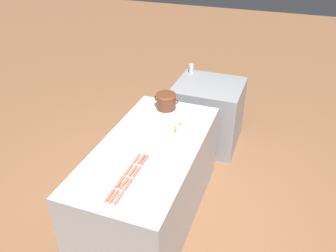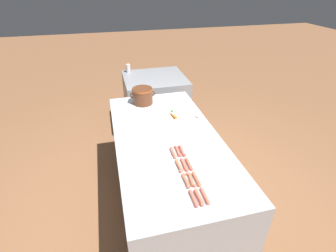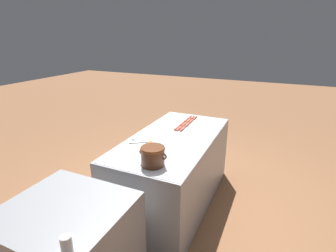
{
  "view_description": "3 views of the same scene",
  "coord_description": "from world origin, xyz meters",
  "px_view_note": "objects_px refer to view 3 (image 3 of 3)",
  "views": [
    {
      "loc": [
        1.11,
        -2.49,
        2.81
      ],
      "look_at": [
        0.11,
        0.23,
        1.02
      ],
      "focal_mm": 36.54,
      "sensor_mm": 36.0,
      "label": 1
    },
    {
      "loc": [
        -0.46,
        -1.85,
        2.19
      ],
      "look_at": [
        0.0,
        -0.0,
        1.03
      ],
      "focal_mm": 26.83,
      "sensor_mm": 36.0,
      "label": 2
    },
    {
      "loc": [
        -1.12,
        2.66,
        2.08
      ],
      "look_at": [
        0.1,
        -0.05,
        1.02
      ],
      "focal_mm": 27.3,
      "sensor_mm": 36.0,
      "label": 3
    }
  ],
  "objects_px": {
    "hot_dog_4": "(192,118)",
    "hot_dog_5": "(188,121)",
    "hot_dog_8": "(190,117)",
    "hot_dog_9": "(186,120)",
    "hot_dog_1": "(191,121)",
    "hot_dog_6": "(184,124)",
    "carrot": "(148,145)",
    "serving_spoon": "(135,140)",
    "hot_dog_7": "(179,129)",
    "soda_can": "(67,245)",
    "hot_dog_3": "(183,129)",
    "hot_dog_11": "(177,128)",
    "hot_dog_0": "(195,118)",
    "hot_dog_10": "(181,124)",
    "bean_pot": "(153,155)",
    "hot_dog_2": "(187,125)"
  },
  "relations": [
    {
      "from": "hot_dog_4",
      "to": "hot_dog_5",
      "type": "height_order",
      "value": "same"
    },
    {
      "from": "hot_dog_8",
      "to": "hot_dog_9",
      "type": "height_order",
      "value": "same"
    },
    {
      "from": "hot_dog_1",
      "to": "hot_dog_8",
      "type": "height_order",
      "value": "same"
    },
    {
      "from": "hot_dog_5",
      "to": "hot_dog_6",
      "type": "bearing_deg",
      "value": 89.81
    },
    {
      "from": "hot_dog_1",
      "to": "hot_dog_6",
      "type": "bearing_deg",
      "value": 76.61
    },
    {
      "from": "hot_dog_1",
      "to": "carrot",
      "type": "relative_size",
      "value": 0.85
    },
    {
      "from": "hot_dog_8",
      "to": "serving_spoon",
      "type": "distance_m",
      "value": 1.11
    },
    {
      "from": "hot_dog_7",
      "to": "soda_can",
      "type": "relative_size",
      "value": 1.23
    },
    {
      "from": "hot_dog_5",
      "to": "soda_can",
      "type": "distance_m",
      "value": 2.48
    },
    {
      "from": "hot_dog_8",
      "to": "hot_dog_9",
      "type": "bearing_deg",
      "value": 89.94
    },
    {
      "from": "hot_dog_3",
      "to": "hot_dog_11",
      "type": "bearing_deg",
      "value": 4.74
    },
    {
      "from": "hot_dog_7",
      "to": "hot_dog_9",
      "type": "distance_m",
      "value": 0.35
    },
    {
      "from": "hot_dog_11",
      "to": "soda_can",
      "type": "relative_size",
      "value": 1.23
    },
    {
      "from": "hot_dog_0",
      "to": "soda_can",
      "type": "relative_size",
      "value": 1.23
    },
    {
      "from": "hot_dog_1",
      "to": "carrot",
      "type": "height_order",
      "value": "carrot"
    },
    {
      "from": "serving_spoon",
      "to": "carrot",
      "type": "distance_m",
      "value": 0.23
    },
    {
      "from": "hot_dog_10",
      "to": "hot_dog_7",
      "type": "bearing_deg",
      "value": 101.85
    },
    {
      "from": "hot_dog_0",
      "to": "bean_pot",
      "type": "height_order",
      "value": "bean_pot"
    },
    {
      "from": "hot_dog_5",
      "to": "hot_dog_1",
      "type": "bearing_deg",
      "value": -177.96
    },
    {
      "from": "serving_spoon",
      "to": "hot_dog_9",
      "type": "bearing_deg",
      "value": -107.99
    },
    {
      "from": "hot_dog_4",
      "to": "carrot",
      "type": "xyz_separation_m",
      "value": [
        0.12,
        1.15,
        0.0
      ]
    },
    {
      "from": "hot_dog_3",
      "to": "hot_dog_11",
      "type": "distance_m",
      "value": 0.08
    },
    {
      "from": "hot_dog_11",
      "to": "bean_pot",
      "type": "height_order",
      "value": "bean_pot"
    },
    {
      "from": "hot_dog_10",
      "to": "carrot",
      "type": "bearing_deg",
      "value": 84.33
    },
    {
      "from": "hot_dog_3",
      "to": "carrot",
      "type": "relative_size",
      "value": 0.85
    },
    {
      "from": "hot_dog_4",
      "to": "bean_pot",
      "type": "xyz_separation_m",
      "value": [
        -0.13,
        1.51,
        0.09
      ]
    },
    {
      "from": "hot_dog_8",
      "to": "hot_dog_0",
      "type": "bearing_deg",
      "value": -179.21
    },
    {
      "from": "hot_dog_6",
      "to": "hot_dog_8",
      "type": "distance_m",
      "value": 0.34
    },
    {
      "from": "hot_dog_6",
      "to": "hot_dog_9",
      "type": "bearing_deg",
      "value": -77.2
    },
    {
      "from": "hot_dog_0",
      "to": "hot_dog_7",
      "type": "height_order",
      "value": "same"
    },
    {
      "from": "hot_dog_0",
      "to": "hot_dog_10",
      "type": "height_order",
      "value": "same"
    },
    {
      "from": "hot_dog_6",
      "to": "hot_dog_10",
      "type": "distance_m",
      "value": 0.04
    },
    {
      "from": "hot_dog_8",
      "to": "hot_dog_11",
      "type": "distance_m",
      "value": 0.51
    },
    {
      "from": "hot_dog_2",
      "to": "serving_spoon",
      "type": "distance_m",
      "value": 0.83
    },
    {
      "from": "hot_dog_3",
      "to": "serving_spoon",
      "type": "xyz_separation_m",
      "value": [
        0.38,
        0.56,
        -0.01
      ]
    },
    {
      "from": "hot_dog_2",
      "to": "hot_dog_10",
      "type": "xyz_separation_m",
      "value": [
        0.08,
        -0.0,
        0.0
      ]
    },
    {
      "from": "hot_dog_4",
      "to": "hot_dog_8",
      "type": "height_order",
      "value": "same"
    },
    {
      "from": "hot_dog_7",
      "to": "hot_dog_2",
      "type": "bearing_deg",
      "value": -103.82
    },
    {
      "from": "hot_dog_6",
      "to": "soda_can",
      "type": "bearing_deg",
      "value": 94.21
    },
    {
      "from": "hot_dog_11",
      "to": "carrot",
      "type": "relative_size",
      "value": 0.85
    },
    {
      "from": "hot_dog_10",
      "to": "serving_spoon",
      "type": "xyz_separation_m",
      "value": [
        0.29,
        0.73,
        -0.01
      ]
    },
    {
      "from": "serving_spoon",
      "to": "hot_dog_4",
      "type": "bearing_deg",
      "value": -107.42
    },
    {
      "from": "hot_dog_0",
      "to": "soda_can",
      "type": "distance_m",
      "value": 2.64
    },
    {
      "from": "hot_dog_0",
      "to": "hot_dog_2",
      "type": "distance_m",
      "value": 0.34
    },
    {
      "from": "bean_pot",
      "to": "hot_dog_6",
      "type": "bearing_deg",
      "value": -83.68
    },
    {
      "from": "hot_dog_6",
      "to": "bean_pot",
      "type": "bearing_deg",
      "value": 96.32
    },
    {
      "from": "hot_dog_8",
      "to": "hot_dog_10",
      "type": "distance_m",
      "value": 0.34
    },
    {
      "from": "hot_dog_3",
      "to": "carrot",
      "type": "distance_m",
      "value": 0.66
    },
    {
      "from": "hot_dog_0",
      "to": "serving_spoon",
      "type": "height_order",
      "value": "hot_dog_0"
    },
    {
      "from": "hot_dog_9",
      "to": "carrot",
      "type": "bearing_deg",
      "value": 85.35
    }
  ]
}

